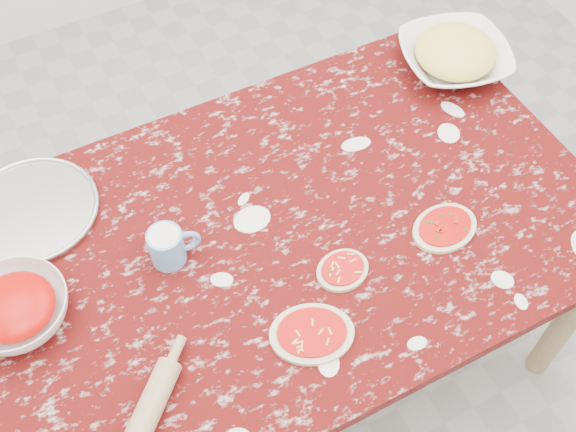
# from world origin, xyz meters

# --- Properties ---
(ground) EXTENTS (4.00, 4.00, 0.00)m
(ground) POSITION_xyz_m (0.00, 0.00, 0.00)
(ground) COLOR gray
(worktable) EXTENTS (1.60, 1.00, 0.75)m
(worktable) POSITION_xyz_m (0.00, 0.00, 0.67)
(worktable) COLOR #410908
(worktable) RESTS_ON ground
(pizza_tray) EXTENTS (0.39, 0.39, 0.01)m
(pizza_tray) POSITION_xyz_m (-0.56, 0.34, 0.76)
(pizza_tray) COLOR #B2B2B7
(pizza_tray) RESTS_ON worktable
(sauce_bowl) EXTENTS (0.30, 0.30, 0.08)m
(sauce_bowl) POSITION_xyz_m (-0.66, 0.06, 0.79)
(sauce_bowl) COLOR white
(sauce_bowl) RESTS_ON worktable
(cheese_bowl) EXTENTS (0.38, 0.38, 0.08)m
(cheese_bowl) POSITION_xyz_m (0.70, 0.29, 0.79)
(cheese_bowl) COLOR white
(cheese_bowl) RESTS_ON worktable
(flour_mug) EXTENTS (0.13, 0.09, 0.10)m
(flour_mug) POSITION_xyz_m (-0.30, 0.05, 0.80)
(flour_mug) COLOR #659ADE
(flour_mug) RESTS_ON worktable
(pizza_left) EXTENTS (0.24, 0.21, 0.02)m
(pizza_left) POSITION_xyz_m (-0.09, -0.29, 0.76)
(pizza_left) COLOR beige
(pizza_left) RESTS_ON worktable
(pizza_mid) EXTENTS (0.15, 0.13, 0.02)m
(pizza_mid) POSITION_xyz_m (0.06, -0.18, 0.76)
(pizza_mid) COLOR beige
(pizza_mid) RESTS_ON worktable
(pizza_right) EXTENTS (0.19, 0.15, 0.02)m
(pizza_right) POSITION_xyz_m (0.35, -0.19, 0.76)
(pizza_right) COLOR beige
(pizza_right) RESTS_ON worktable
(rolling_pin) EXTENTS (0.24, 0.24, 0.06)m
(rolling_pin) POSITION_xyz_m (-0.50, -0.32, 0.78)
(rolling_pin) COLOR tan
(rolling_pin) RESTS_ON worktable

